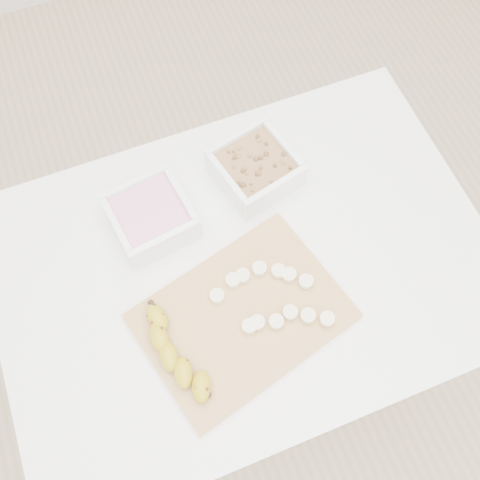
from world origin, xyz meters
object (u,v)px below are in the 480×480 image
object	(u,v)px
bowl_granola	(255,168)
cutting_board	(242,316)
bowl_yogurt	(151,216)
table	(245,280)
banana	(177,355)

from	to	relation	value
bowl_granola	cutting_board	xyz separation A→B (m)	(-0.14, -0.28, -0.03)
cutting_board	bowl_granola	bearing A→B (deg)	63.54
bowl_granola	bowl_yogurt	bearing A→B (deg)	-173.41
table	cutting_board	bearing A→B (deg)	-114.89
table	banana	world-z (taller)	banana
banana	table	bearing A→B (deg)	33.54
banana	bowl_granola	bearing A→B (deg)	46.60
bowl_yogurt	cutting_board	world-z (taller)	bowl_yogurt
table	banana	size ratio (longest dim) A/B	4.97
bowl_yogurt	table	bearing A→B (deg)	-46.82
table	bowl_granola	xyz separation A→B (m)	(0.09, 0.18, 0.13)
bowl_granola	banana	size ratio (longest dim) A/B	0.93
bowl_yogurt	bowl_granola	size ratio (longest dim) A/B	0.93
bowl_yogurt	banana	size ratio (longest dim) A/B	0.86
cutting_board	table	bearing A→B (deg)	65.11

